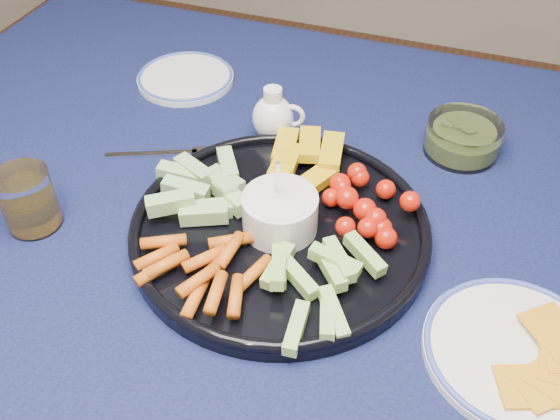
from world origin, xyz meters
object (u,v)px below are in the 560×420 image
(crudite_platter, at_px, (278,224))
(side_plate_extra, at_px, (186,77))
(cheese_plate, at_px, (517,350))
(juice_tumbler, at_px, (29,203))
(pickle_bowl, at_px, (463,139))
(dining_table, at_px, (356,273))
(creamer_pitcher, at_px, (274,117))

(crudite_platter, height_order, side_plate_extra, crudite_platter)
(cheese_plate, distance_m, juice_tumbler, 0.64)
(pickle_bowl, height_order, cheese_plate, pickle_bowl)
(dining_table, height_order, crudite_platter, crudite_platter)
(creamer_pitcher, height_order, juice_tumbler, creamer_pitcher)
(crudite_platter, distance_m, juice_tumbler, 0.34)
(crudite_platter, relative_size, cheese_plate, 1.91)
(dining_table, relative_size, cheese_plate, 7.90)
(cheese_plate, relative_size, juice_tumbler, 2.42)
(side_plate_extra, bearing_deg, dining_table, -34.07)
(crudite_platter, bearing_deg, dining_table, 24.88)
(creamer_pitcher, bearing_deg, pickle_bowl, 12.67)
(crudite_platter, distance_m, pickle_bowl, 0.34)
(pickle_bowl, distance_m, juice_tumbler, 0.64)
(crudite_platter, distance_m, side_plate_extra, 0.43)
(dining_table, relative_size, pickle_bowl, 14.44)
(crudite_platter, height_order, pickle_bowl, crudite_platter)
(juice_tumbler, bearing_deg, cheese_plate, 0.03)
(juice_tumbler, bearing_deg, pickle_bowl, 34.29)
(creamer_pitcher, xyz_separation_m, side_plate_extra, (-0.21, 0.11, -0.03))
(cheese_plate, height_order, side_plate_extra, cheese_plate)
(juice_tumbler, bearing_deg, side_plate_extra, 85.53)
(juice_tumbler, relative_size, side_plate_extra, 0.50)
(dining_table, bearing_deg, side_plate_extra, 145.93)
(dining_table, xyz_separation_m, side_plate_extra, (-0.40, 0.27, 0.10))
(dining_table, distance_m, side_plate_extra, 0.49)
(dining_table, bearing_deg, creamer_pitcher, 139.39)
(dining_table, bearing_deg, juice_tumbler, -162.27)
(pickle_bowl, relative_size, juice_tumbler, 1.33)
(dining_table, relative_size, side_plate_extra, 9.54)
(dining_table, distance_m, pickle_bowl, 0.27)
(dining_table, bearing_deg, cheese_plate, -32.67)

